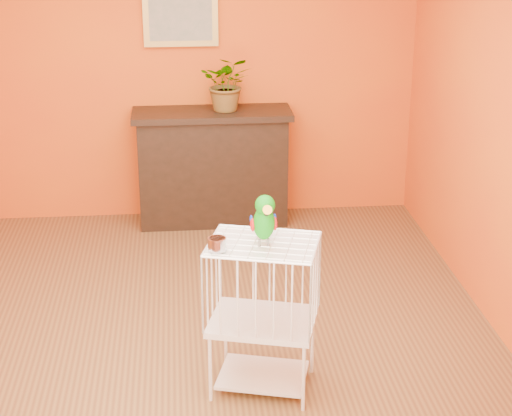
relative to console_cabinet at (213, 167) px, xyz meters
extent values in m
plane|color=brown|center=(-0.23, -2.02, -0.50)|extent=(4.50, 4.50, 0.00)
plane|color=#CA4213|center=(-0.23, 0.23, 0.80)|extent=(4.00, 0.00, 4.00)
plane|color=#CA4213|center=(-0.23, -4.27, 0.80)|extent=(4.00, 0.00, 4.00)
plane|color=#CA4213|center=(1.77, -2.02, 0.80)|extent=(0.00, 4.50, 4.50)
cube|color=black|center=(0.00, 0.00, -0.03)|extent=(1.25, 0.42, 0.94)
cube|color=black|center=(0.00, 0.00, 0.47)|extent=(1.34, 0.48, 0.05)
cube|color=black|center=(0.00, -0.18, -0.03)|extent=(0.88, 0.02, 0.47)
cube|color=#5D241A|center=(-0.26, -0.05, -0.13)|extent=(0.05, 0.19, 0.29)
cube|color=#2F4422|center=(-0.18, -0.05, -0.13)|extent=(0.05, 0.19, 0.29)
cube|color=#5D241A|center=(-0.08, -0.05, -0.13)|extent=(0.05, 0.19, 0.29)
cube|color=#2F4422|center=(0.02, -0.05, -0.13)|extent=(0.05, 0.19, 0.29)
cube|color=#5D241A|center=(0.13, -0.05, -0.13)|extent=(0.05, 0.19, 0.29)
imported|color=#26722D|center=(0.14, 0.00, 0.67)|extent=(0.50, 0.53, 0.36)
cube|color=#AA883C|center=(-0.23, 0.20, 1.25)|extent=(0.62, 0.03, 0.50)
cube|color=gray|center=(-0.23, 0.19, 1.25)|extent=(0.52, 0.01, 0.40)
cube|color=silver|center=(0.16, -2.66, -0.42)|extent=(0.59, 0.51, 0.02)
cube|color=silver|center=(0.16, -2.66, -0.07)|extent=(0.69, 0.60, 0.04)
cube|color=silver|center=(0.16, -2.66, 0.41)|extent=(0.69, 0.60, 0.01)
cylinder|color=silver|center=(-0.15, -2.79, -0.29)|extent=(0.02, 0.02, 0.41)
cylinder|color=silver|center=(0.36, -2.93, -0.29)|extent=(0.02, 0.02, 0.41)
cylinder|color=silver|center=(-0.04, -2.39, -0.29)|extent=(0.02, 0.02, 0.41)
cylinder|color=silver|center=(0.47, -2.54, -0.29)|extent=(0.02, 0.02, 0.41)
cylinder|color=silver|center=(-0.10, -2.75, 0.46)|extent=(0.10, 0.10, 0.07)
cylinder|color=#59544C|center=(0.14, -2.70, 0.44)|extent=(0.01, 0.01, 0.04)
cylinder|color=#59544C|center=(0.19, -2.70, 0.44)|extent=(0.01, 0.01, 0.04)
ellipsoid|color=#0D8207|center=(0.16, -2.70, 0.55)|extent=(0.13, 0.18, 0.22)
ellipsoid|color=#0D8207|center=(0.16, -2.73, 0.67)|extent=(0.12, 0.12, 0.11)
cone|color=orange|center=(0.17, -2.79, 0.66)|extent=(0.06, 0.07, 0.07)
cone|color=black|center=(0.17, -2.77, 0.64)|extent=(0.03, 0.03, 0.03)
sphere|color=black|center=(0.13, -2.76, 0.68)|extent=(0.02, 0.02, 0.02)
sphere|color=black|center=(0.20, -2.75, 0.68)|extent=(0.02, 0.02, 0.02)
ellipsoid|color=#A50C0C|center=(0.10, -2.69, 0.54)|extent=(0.03, 0.07, 0.08)
ellipsoid|color=navy|center=(0.22, -2.69, 0.54)|extent=(0.03, 0.07, 0.08)
cone|color=#0D8207|center=(0.16, -2.63, 0.48)|extent=(0.08, 0.16, 0.12)
camera|label=1|loc=(-0.28, -6.98, 2.28)|focal=60.00mm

